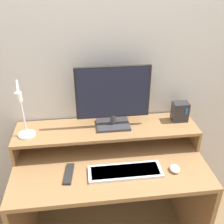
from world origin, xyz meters
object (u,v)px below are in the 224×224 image
object	(u,v)px
mouse	(175,169)
monitor	(113,97)
desk_lamp	(24,118)
keyboard	(125,171)
router_dock	(180,112)
remote_control	(69,174)

from	to	relation	value
mouse	monitor	bearing A→B (deg)	136.44
monitor	desk_lamp	xyz separation A→B (m)	(-0.57, -0.10, -0.07)
desk_lamp	keyboard	xyz separation A→B (m)	(0.61, -0.22, -0.31)
router_dock	keyboard	size ratio (longest dim) A/B	0.31
router_dock	keyboard	distance (m)	0.60
desk_lamp	router_dock	size ratio (longest dim) A/B	2.79
desk_lamp	remote_control	xyz separation A→B (m)	(0.26, -0.19, -0.31)
monitor	mouse	distance (m)	0.61
monitor	router_dock	xyz separation A→B (m)	(0.49, 0.02, -0.15)
router_dock	mouse	distance (m)	0.43
router_dock	mouse	world-z (taller)	router_dock
desk_lamp	keyboard	world-z (taller)	desk_lamp
desk_lamp	router_dock	bearing A→B (deg)	6.06
router_dock	keyboard	bearing A→B (deg)	-143.63
mouse	remote_control	distance (m)	0.67
keyboard	monitor	bearing A→B (deg)	96.79
desk_lamp	monitor	bearing A→B (deg)	9.64
desk_lamp	mouse	world-z (taller)	desk_lamp
desk_lamp	router_dock	xyz separation A→B (m)	(1.06, 0.11, -0.09)
router_dock	mouse	bearing A→B (deg)	-110.86
desk_lamp	keyboard	size ratio (longest dim) A/B	0.85
router_dock	mouse	size ratio (longest dim) A/B	1.76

